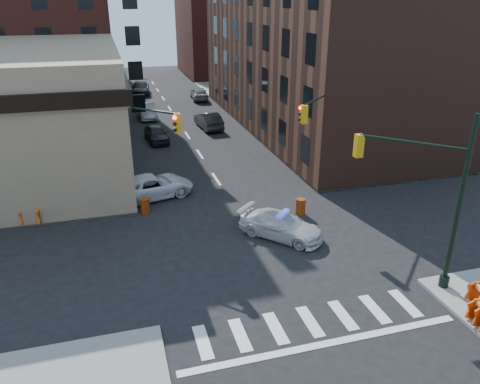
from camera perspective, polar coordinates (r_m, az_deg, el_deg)
ground at (r=25.44m, az=2.30°, el=-6.32°), size 140.00×140.00×0.00m
sidewalk_ne at (r=62.86m, az=13.22°, el=10.99°), size 34.00×54.50×0.15m
commercial_row_ne at (r=48.26m, az=9.09°, el=16.19°), size 14.00×34.00×14.00m
filler_nw at (r=83.64m, az=-23.30°, el=18.15°), size 20.00×18.00×16.00m
filler_ne at (r=82.06m, az=-1.10°, el=18.42°), size 16.00×16.00×12.00m
signal_pole_se at (r=21.77m, az=22.53°, el=0.07°), size 5.40×5.27×8.00m
signal_pole_nw at (r=27.62m, az=-12.77°, el=5.33°), size 3.58×3.67×8.00m
signal_pole_ne at (r=30.48m, az=9.81°, el=7.20°), size 3.67×3.58×8.00m
tree_ne_near at (r=50.06m, az=1.25°, el=12.63°), size 3.00×3.00×4.85m
tree_ne_far at (r=57.64m, az=-1.16°, el=13.99°), size 3.00×3.00×4.85m
police_car at (r=25.90m, az=5.03°, el=-4.10°), size 4.68×4.82×1.39m
pickup at (r=31.33m, az=-10.77°, el=0.68°), size 6.10×4.01×1.56m
parked_car_wnear at (r=43.56m, az=-10.16°, el=6.99°), size 2.11×4.45×1.47m
parked_car_wfar at (r=52.44m, az=-11.28°, el=9.67°), size 1.82×4.90×1.60m
parked_car_wdeep at (r=65.93m, az=-12.02°, el=12.30°), size 2.73×5.83×1.65m
parked_car_enear at (r=47.45m, az=-3.87°, el=8.72°), size 2.15×5.13×1.65m
parked_car_efar at (r=61.15m, az=-4.99°, el=11.89°), size 2.23×4.89×1.63m
pedestrian_a at (r=32.50m, az=-20.17°, el=0.87°), size 0.62×0.41×1.69m
pedestrian_b at (r=29.83m, az=-24.63°, el=-1.92°), size 0.85×0.70×1.60m
pedestrian_c at (r=30.87m, az=-25.75°, el=-1.26°), size 1.02×0.88×1.64m
barrel_road at (r=28.72m, az=7.40°, el=-1.79°), size 0.75×0.75×1.02m
barrel_bank at (r=29.24m, az=-11.47°, el=-1.66°), size 0.66×0.66×0.97m
barricade_se_a at (r=22.71m, az=27.25°, el=-11.36°), size 0.81×1.27×0.89m
barricade_nw_a at (r=29.98m, az=-14.91°, el=-1.15°), size 1.26×0.82×0.87m
barricade_nw_b at (r=29.64m, az=-24.10°, el=-2.65°), size 1.38×0.83×0.97m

